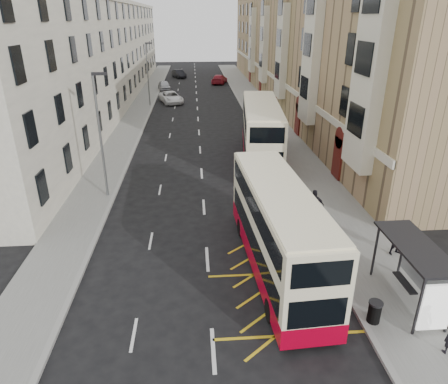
{
  "coord_description": "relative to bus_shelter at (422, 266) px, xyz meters",
  "views": [
    {
      "loc": [
        -0.43,
        -12.99,
        11.16
      ],
      "look_at": [
        1.05,
        6.69,
        2.47
      ],
      "focal_mm": 32.0,
      "sensor_mm": 36.0,
      "label": 1
    }
  ],
  "objects": [
    {
      "name": "pavement_right",
      "position": [
        -0.34,
        30.39,
        -2.06
      ],
      "size": [
        4.0,
        120.0,
        0.15
      ],
      "primitive_type": "cube",
      "color": "slate",
      "rests_on": "ground"
    },
    {
      "name": "car_red",
      "position": [
        -4.06,
        61.48,
        -1.35
      ],
      "size": [
        3.49,
        5.83,
        1.58
      ],
      "primitive_type": "imported",
      "rotation": [
        0.0,
        0.0,
        2.89
      ],
      "color": "maroon",
      "rests_on": "ground"
    },
    {
      "name": "guard_railing",
      "position": [
        -2.09,
        6.14,
        -1.28
      ],
      "size": [
        0.06,
        6.56,
        1.01
      ],
      "color": "#B41605",
      "rests_on": "pavement_right"
    },
    {
      "name": "ground",
      "position": [
        -8.34,
        0.39,
        -2.14
      ],
      "size": [
        200.0,
        200.0,
        0.0
      ],
      "primitive_type": "plane",
      "color": "black",
      "rests_on": "ground"
    },
    {
      "name": "road_markings",
      "position": [
        -8.34,
        45.39,
        -2.13
      ],
      "size": [
        10.0,
        110.0,
        0.01
      ],
      "primitive_type": null,
      "color": "silver",
      "rests_on": "ground"
    },
    {
      "name": "terrace_right",
      "position": [
        6.54,
        45.77,
        5.38
      ],
      "size": [
        10.75,
        79.0,
        15.25
      ],
      "color": "#A0805D",
      "rests_on": "ground"
    },
    {
      "name": "double_decker_front",
      "position": [
        -5.09,
        3.29,
        0.04
      ],
      "size": [
        3.08,
        10.87,
        4.29
      ],
      "rotation": [
        0.0,
        0.0,
        0.06
      ],
      "color": "#FFF3C8",
      "rests_on": "ground"
    },
    {
      "name": "double_decker_rear",
      "position": [
        -3.34,
        18.99,
        0.32
      ],
      "size": [
        4.0,
        12.34,
        4.83
      ],
      "rotation": [
        0.0,
        0.0,
        -0.1
      ],
      "color": "#FFF3C8",
      "rests_on": "ground"
    },
    {
      "name": "pavement_left",
      "position": [
        -15.84,
        30.39,
        -2.06
      ],
      "size": [
        3.0,
        120.0,
        0.15
      ],
      "primitive_type": "cube",
      "color": "slate",
      "rests_on": "ground"
    },
    {
      "name": "terrace_left",
      "position": [
        -21.77,
        45.89,
        4.38
      ],
      "size": [
        9.18,
        79.0,
        13.25
      ],
      "color": "#EDE6CF",
      "rests_on": "ground"
    },
    {
      "name": "litter_bin",
      "position": [
        -1.99,
        -0.73,
        -1.51
      ],
      "size": [
        0.56,
        0.56,
        0.93
      ],
      "color": "black",
      "rests_on": "pavement_right"
    },
    {
      "name": "street_lamp_far",
      "position": [
        -14.69,
        42.39,
        2.5
      ],
      "size": [
        0.93,
        0.18,
        8.0
      ],
      "color": "slate",
      "rests_on": "pavement_left"
    },
    {
      "name": "kerb_left",
      "position": [
        -14.34,
        30.39,
        -2.06
      ],
      "size": [
        0.25,
        120.0,
        0.15
      ],
      "primitive_type": "cube",
      "color": "gray",
      "rests_on": "ground"
    },
    {
      "name": "pedestrian_mid",
      "position": [
        1.25,
        3.9,
        -1.13
      ],
      "size": [
        0.93,
        0.78,
        1.72
      ],
      "primitive_type": "imported",
      "rotation": [
        0.0,
        0.0,
        0.17
      ],
      "color": "black",
      "rests_on": "pavement_right"
    },
    {
      "name": "kerb_right",
      "position": [
        -2.34,
        30.39,
        -2.06
      ],
      "size": [
        0.25,
        120.0,
        0.15
      ],
      "primitive_type": "cube",
      "color": "gray",
      "rests_on": "ground"
    },
    {
      "name": "bus_shelter",
      "position": [
        0.0,
        0.0,
        0.0
      ],
      "size": [
        1.65,
        4.25,
        2.7
      ],
      "color": "black",
      "rests_on": "pavement_right"
    },
    {
      "name": "car_silver",
      "position": [
        -13.54,
        54.79,
        -1.36
      ],
      "size": [
        2.55,
        4.8,
        1.55
      ],
      "primitive_type": "imported",
      "rotation": [
        0.0,
        0.0,
        0.16
      ],
      "color": "#ADAFB5",
      "rests_on": "ground"
    },
    {
      "name": "white_van",
      "position": [
        -11.97,
        44.34,
        -1.36
      ],
      "size": [
        4.04,
        6.08,
        1.55
      ],
      "primitive_type": "imported",
      "rotation": [
        0.0,
        0.0,
        0.29
      ],
      "color": "white",
      "rests_on": "ground"
    },
    {
      "name": "pedestrian_far",
      "position": [
        -1.99,
        7.81,
        -1.02
      ],
      "size": [
        1.18,
        0.61,
        1.93
      ],
      "primitive_type": "imported",
      "rotation": [
        0.0,
        0.0,
        3.02
      ],
      "color": "black",
      "rests_on": "pavement_right"
    },
    {
      "name": "street_lamp_near",
      "position": [
        -14.69,
        12.39,
        2.5
      ],
      "size": [
        0.93,
        0.18,
        8.0
      ],
      "color": "slate",
      "rests_on": "pavement_left"
    },
    {
      "name": "car_dark",
      "position": [
        -11.6,
        69.64,
        -1.37
      ],
      "size": [
        3.23,
        4.94,
        1.54
      ],
      "primitive_type": "imported",
      "rotation": [
        0.0,
        0.0,
        0.38
      ],
      "color": "black",
      "rests_on": "ground"
    }
  ]
}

